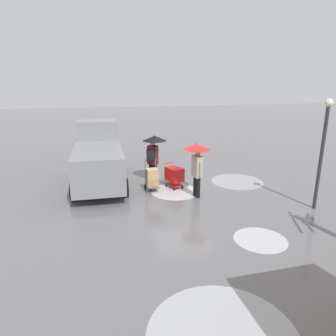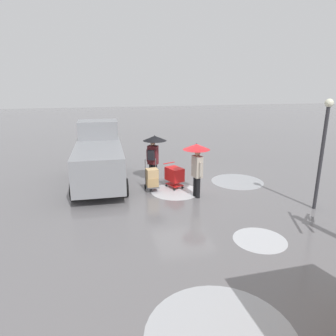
# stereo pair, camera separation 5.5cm
# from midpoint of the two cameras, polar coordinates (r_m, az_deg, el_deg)

# --- Properties ---
(ground_plane) EXTENTS (90.00, 90.00, 0.00)m
(ground_plane) POSITION_cam_midpoint_polar(r_m,az_deg,el_deg) (12.86, 2.88, -3.93)
(ground_plane) COLOR slate
(slush_patch_near_cluster) EXTENTS (2.02, 2.02, 0.01)m
(slush_patch_near_cluster) POSITION_cam_midpoint_polar(r_m,az_deg,el_deg) (12.52, 1.26, -4.46)
(slush_patch_near_cluster) COLOR silver
(slush_patch_near_cluster) RESTS_ON ground
(slush_patch_under_van) EXTENTS (1.53, 1.53, 0.01)m
(slush_patch_under_van) POSITION_cam_midpoint_polar(r_m,az_deg,el_deg) (9.29, 16.91, -12.85)
(slush_patch_under_van) COLOR silver
(slush_patch_under_van) RESTS_ON ground
(slush_patch_mid_street) EXTENTS (2.34, 2.34, 0.01)m
(slush_patch_mid_street) POSITION_cam_midpoint_polar(r_m,az_deg,el_deg) (14.11, 12.81, -2.47)
(slush_patch_mid_street) COLOR #999BA0
(slush_patch_mid_street) RESTS_ON ground
(slush_patch_far_side) EXTENTS (2.78, 2.78, 0.01)m
(slush_patch_far_side) POSITION_cam_midpoint_polar(r_m,az_deg,el_deg) (6.23, 10.04, -28.82)
(slush_patch_far_side) COLOR #ADAFB5
(slush_patch_far_side) RESTS_ON ground
(cargo_van_parked_right) EXTENTS (2.30, 5.39, 2.60)m
(cargo_van_parked_right) POSITION_cam_midpoint_polar(r_m,az_deg,el_deg) (13.58, -13.11, 1.95)
(cargo_van_parked_right) COLOR gray
(cargo_van_parked_right) RESTS_ON ground
(shopping_cart_vendor) EXTENTS (0.81, 0.96, 1.02)m
(shopping_cart_vendor) POSITION_cam_midpoint_polar(r_m,az_deg,el_deg) (12.81, 1.10, -1.31)
(shopping_cart_vendor) COLOR red
(shopping_cart_vendor) RESTS_ON ground
(hand_dolly_boxes) EXTENTS (0.53, 0.71, 1.32)m
(hand_dolly_boxes) POSITION_cam_midpoint_polar(r_m,az_deg,el_deg) (12.44, -3.17, -1.93)
(hand_dolly_boxes) COLOR #515156
(hand_dolly_boxes) RESTS_ON ground
(pedestrian_pink_side) EXTENTS (1.04, 1.04, 2.15)m
(pedestrian_pink_side) POSITION_cam_midpoint_polar(r_m,az_deg,el_deg) (13.35, -2.85, 3.84)
(pedestrian_pink_side) COLOR black
(pedestrian_pink_side) RESTS_ON ground
(pedestrian_black_side) EXTENTS (1.04, 1.04, 2.15)m
(pedestrian_black_side) POSITION_cam_midpoint_polar(r_m,az_deg,el_deg) (11.60, 5.34, 1.99)
(pedestrian_black_side) COLOR black
(pedestrian_black_side) RESTS_ON ground
(street_lamp) EXTENTS (0.28, 0.28, 3.86)m
(street_lamp) POSITION_cam_midpoint_polar(r_m,az_deg,el_deg) (11.48, 27.19, 4.16)
(street_lamp) COLOR #2D2D33
(street_lamp) RESTS_ON ground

